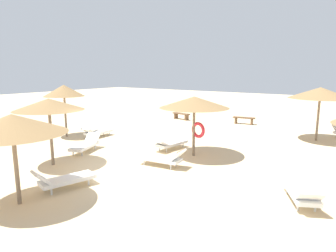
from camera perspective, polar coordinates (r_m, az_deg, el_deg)
name	(u,v)px	position (r m, az deg, el deg)	size (l,w,h in m)	color
ground_plane	(123,168)	(11.66, -8.68, -8.04)	(80.00, 80.00, 0.00)	beige
parasol_0	(194,103)	(12.80, 5.07, 4.47)	(3.01, 3.01, 2.62)	#75604C
parasol_1	(12,124)	(9.02, -27.73, 0.31)	(2.88, 2.88, 2.56)	#75604C
parasol_2	(49,105)	(12.32, -21.89, 3.82)	(2.66, 2.66, 2.65)	#75604C
parasol_3	(64,91)	(17.54, -19.34, 6.38)	(2.25, 2.25, 2.92)	#75604C
parasol_4	(320,93)	(17.52, 27.17, 5.66)	(3.18, 3.18, 2.84)	#75604C
lounger_0	(170,143)	(14.09, 0.32, -3.33)	(0.87, 1.98, 0.61)	white
lounger_1	(63,179)	(10.10, -19.42, -9.60)	(1.09, 1.98, 0.74)	white
lounger_2	(86,145)	(14.32, -15.47, -3.45)	(1.27, 1.99, 0.73)	white
lounger_3	(97,132)	(17.13, -13.43, -1.10)	(0.78, 1.95, 0.67)	white
lounger_5	(302,193)	(9.35, 24.30, -11.62)	(1.43, 1.97, 0.72)	white
lounger_6	(163,158)	(11.70, -0.98, -6.20)	(1.94, 0.87, 0.75)	white
bench_0	(181,115)	(22.78, 2.55, 2.13)	(1.54, 0.63, 0.49)	brown
bench_1	(244,119)	(21.46, 14.35, 1.29)	(1.55, 0.66, 0.49)	brown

